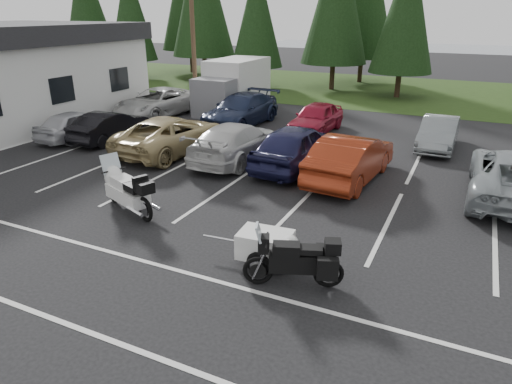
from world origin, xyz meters
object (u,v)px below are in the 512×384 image
object	(u,v)px
adventure_motorcycle	(293,256)
car_near_2	(172,134)
car_near_0	(76,124)
car_far_3	(439,133)
car_far_1	(241,110)
car_far_0	(158,102)
car_near_5	(351,158)
car_near_4	(296,146)
touring_motorcycle	(127,186)
car_near_1	(110,126)
cargo_trailer	(265,248)
car_far_2	(316,118)
utility_pole	(193,26)
car_near_3	(237,142)
box_truck	(230,86)

from	to	relation	value
adventure_motorcycle	car_near_2	bearing A→B (deg)	117.77
car_near_0	car_far_3	xyz separation A→B (m)	(15.17, 5.45, -0.00)
car_far_1	car_far_3	bearing A→B (deg)	1.84
car_far_0	car_near_2	bearing A→B (deg)	-43.84
car_near_5	car_far_0	distance (m)	13.61
car_near_4	adventure_motorcycle	size ratio (longest dim) A/B	2.05
car_near_0	touring_motorcycle	size ratio (longest dim) A/B	1.37
car_near_1	car_far_1	world-z (taller)	car_far_1
touring_motorcycle	adventure_motorcycle	distance (m)	5.98
car_near_1	car_near_4	xyz separation A→B (m)	(8.96, 0.02, 0.17)
touring_motorcycle	cargo_trailer	bearing A→B (deg)	9.83
car_near_2	car_far_2	distance (m)	7.18
utility_pole	car_near_5	bearing A→B (deg)	-34.96
car_near_4	cargo_trailer	distance (m)	7.15
car_near_3	car_near_1	bearing A→B (deg)	-0.08
car_near_2	car_far_3	bearing A→B (deg)	-148.41
car_near_0	car_far_1	size ratio (longest dim) A/B	0.73
car_far_2	car_near_4	bearing A→B (deg)	-76.20
car_near_2	car_far_2	world-z (taller)	car_near_2
car_near_3	cargo_trailer	bearing A→B (deg)	123.41
utility_pole	car_near_0	distance (m)	8.98
car_near_1	car_far_1	xyz separation A→B (m)	(3.96, 5.20, 0.12)
adventure_motorcycle	car_near_3	bearing A→B (deg)	104.44
utility_pole	car_near_0	size ratio (longest dim) A/B	2.29
car_far_2	adventure_motorcycle	bearing A→B (deg)	-70.62
car_far_2	car_near_3	bearing A→B (deg)	-101.11
car_far_0	car_far_1	bearing A→B (deg)	4.98
car_near_1	car_far_3	distance (m)	14.41
car_near_4	car_far_3	distance (m)	6.77
car_near_2	car_far_2	bearing A→B (deg)	-123.64
car_far_1	car_near_3	bearing A→B (deg)	-61.30
car_far_2	car_far_3	world-z (taller)	car_far_2
cargo_trailer	car_near_4	bearing A→B (deg)	100.50
car_near_1	car_near_2	distance (m)	3.59
car_far_2	touring_motorcycle	distance (m)	11.49
cargo_trailer	adventure_motorcycle	distance (m)	1.14
car_near_4	car_near_5	size ratio (longest dim) A/B	1.00
car_near_0	car_far_0	xyz separation A→B (m)	(0.41, 5.62, 0.09)
car_near_2	car_far_2	size ratio (longest dim) A/B	1.30
car_near_4	car_far_2	xyz separation A→B (m)	(-1.05, 5.42, -0.12)
box_truck	car_far_1	xyz separation A→B (m)	(2.15, -2.76, -0.67)
car_near_4	car_far_3	world-z (taller)	car_near_4
car_near_3	car_near_4	bearing A→B (deg)	-175.84
car_near_0	car_near_1	bearing A→B (deg)	-166.56
cargo_trailer	car_near_5	bearing A→B (deg)	82.55
utility_pole	touring_motorcycle	bearing A→B (deg)	-65.25
box_truck	car_far_2	bearing A→B (deg)	-22.52
touring_motorcycle	car_near_4	bearing A→B (deg)	84.44
car_near_5	car_near_3	bearing A→B (deg)	0.75
car_far_3	car_far_2	bearing A→B (deg)	176.35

